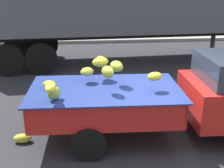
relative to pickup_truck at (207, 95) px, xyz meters
The scene contains 4 objects.
ground 1.59m from the pickup_truck, behind, with size 220.00×220.00×0.00m, color #28282B.
curb_strip 10.05m from the pickup_truck, 97.50° to the left, with size 80.00×0.80×0.16m, color gray.
pickup_truck is the anchor object (origin of this frame).
fallen_banana_bunch_near_tailgate 3.85m from the pickup_truck, behind, with size 0.37×0.20×0.19m, color #ABAB2B.
Camera 1 is at (-1.20, -5.12, 3.11)m, focal length 46.77 mm.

